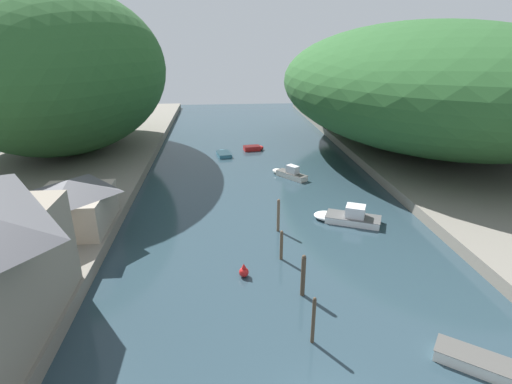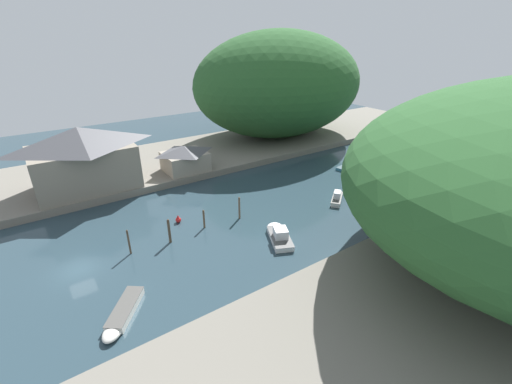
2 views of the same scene
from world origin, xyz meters
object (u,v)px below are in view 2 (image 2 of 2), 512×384
Objects in this scene: person_by_boathouse at (104,184)px; boat_moored_right at (279,235)px; boat_yellow_tender at (347,167)px; person_on_quay at (110,186)px; boat_near_quay at (337,197)px; boat_small_dinghy at (122,315)px; channel_buoy_near at (178,220)px; waterfront_building at (83,157)px; boat_far_upstream at (377,172)px; boathouse_shed at (185,158)px.

boat_moored_right is at bearing -62.15° from person_by_boathouse.
person_by_boathouse reaches higher than boat_yellow_tender.
boat_near_quay is at bearing -38.06° from person_on_quay.
boat_yellow_tender is at bearing -21.01° from person_by_boathouse.
person_by_boathouse is (-1.34, -0.50, 0.00)m from person_on_quay.
boat_small_dinghy is 3.52× the size of person_by_boathouse.
boat_moored_right is (11.42, -24.54, 0.26)m from boat_yellow_tender.
channel_buoy_near is (-7.10, -22.07, -0.08)m from boat_near_quay.
channel_buoy_near is at bearing 25.53° from waterfront_building.
person_on_quay reaches higher than boat_near_quay.
boat_far_upstream is at bearing -26.02° from person_by_boathouse.
boat_small_dinghy is at bearing -81.53° from boat_yellow_tender.
boat_moored_right reaches higher than channel_buoy_near.
boat_near_quay is 33.52m from person_on_quay.
channel_buoy_near is at bearing -68.97° from person_on_quay.
person_by_boathouse reaches higher than boat_moored_right.
waterfront_building is at bearing 115.88° from person_on_quay.
channel_buoy_near is (0.97, -33.05, 0.17)m from boat_yellow_tender.
boat_near_quay reaches higher than boat_yellow_tender.
boat_near_quay is at bearing -39.53° from person_by_boathouse.
boat_near_quay is 23.18m from channel_buoy_near.
channel_buoy_near is (-3.91, -35.45, 0.08)m from boat_far_upstream.
waterfront_building reaches higher than person_on_quay.
boat_small_dinghy reaches higher than boat_yellow_tender.
channel_buoy_near is (-12.85, 10.62, 0.07)m from boat_small_dinghy.
boathouse_shed is 26.00m from boat_near_quay.
boat_moored_right is (-2.40, 19.13, 0.16)m from boat_small_dinghy.
channel_buoy_near is (14.24, -7.48, -2.91)m from boathouse_shed.
boat_yellow_tender is 3.92× the size of channel_buoy_near.
waterfront_building reaches higher than boat_near_quay.
boathouse_shed is 24.87m from boat_moored_right.
person_by_boathouse reaches higher than boat_small_dinghy.
boat_near_quay is at bearing 34.37° from boathouse_shed.
waterfront_building reaches higher than boat_far_upstream.
boathouse_shed is 1.13× the size of boat_moored_right.
boat_far_upstream is 1.97× the size of person_on_quay.
boat_small_dinghy is at bearing -105.05° from person_on_quay.
boat_small_dinghy is (28.88, -2.96, -5.57)m from waterfront_building.
boat_far_upstream is 43.90m from person_on_quay.
person_on_quay is (4.01, 2.24, -3.83)m from waterfront_building.
waterfront_building is at bearing -119.40° from boat_yellow_tender.
boat_yellow_tender is at bearing -124.60° from boat_small_dinghy.
person_on_quay is 1.43m from person_by_boathouse.
person_by_boathouse is at bearing -86.22° from boathouse_shed.
boat_moored_right is at bearing 31.41° from waterfront_building.
waterfront_building is 2.53× the size of boat_small_dinghy.
boathouse_shed is 4.42× the size of person_by_boathouse.
boat_small_dinghy is 3.52× the size of person_on_quay.
boathouse_shed is 33.47m from boat_far_upstream.
boat_moored_right is at bearing -113.24° from boat_near_quay.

